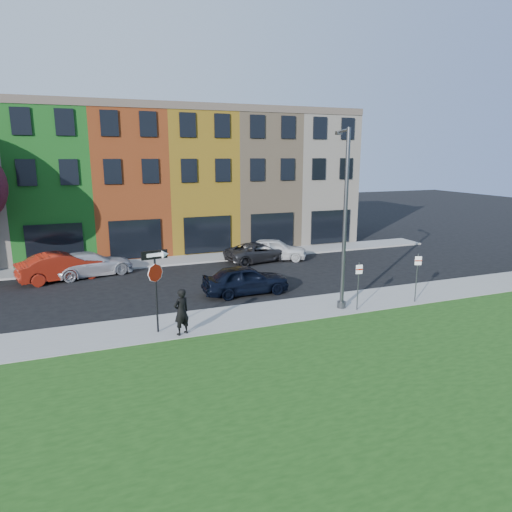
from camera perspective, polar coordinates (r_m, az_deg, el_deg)
name	(u,v)px	position (r m, az deg, el deg)	size (l,w,h in m)	color
ground	(315,337)	(18.51, 7.41, -10.00)	(120.00, 120.00, 0.00)	black
sidewalk_near	(322,307)	(21.85, 8.31, -6.28)	(40.00, 3.00, 0.12)	gray
sidewalk_far	(169,261)	(31.22, -10.78, -0.63)	(40.00, 2.40, 0.12)	gray
rowhouse_block	(158,182)	(36.67, -12.11, 9.05)	(30.00, 10.12, 10.00)	beige
stop_sign	(155,275)	(18.21, -12.46, -2.33)	(1.04, 0.23, 3.34)	black
man	(181,312)	(18.22, -9.31, -6.89)	(0.81, 0.69, 1.87)	black
sedan_near	(246,280)	(23.57, -1.30, -2.96)	(4.46, 1.80, 1.52)	black
parked_car_red	(62,266)	(28.41, -23.04, -1.20)	(5.14, 2.91, 1.60)	maroon
parked_car_silver	(90,264)	(28.81, -20.01, -0.94)	(5.29, 3.14, 1.44)	silver
parked_car_dark	(258,252)	(30.73, 0.31, 0.50)	(4.94, 2.92, 1.29)	black
parked_car_white	(275,249)	(31.23, 2.36, 0.87)	(4.68, 3.27, 1.48)	white
street_lamp	(344,220)	(20.93, 10.94, 4.46)	(1.10, 2.48, 8.09)	#444548
parking_sign_a	(358,281)	(21.12, 12.68, -3.02)	(0.32, 0.10, 2.22)	#444548
parking_sign_b	(417,272)	(23.04, 19.49, -1.94)	(0.31, 0.15, 2.37)	#444548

